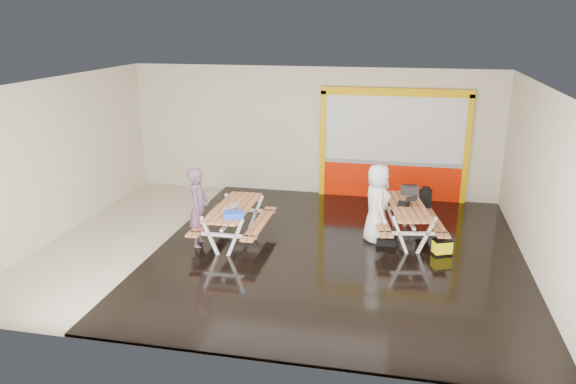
% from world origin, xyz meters
% --- Properties ---
extents(room, '(10.02, 8.02, 3.52)m').
position_xyz_m(room, '(0.00, 0.00, 1.75)').
color(room, beige).
rests_on(room, ground).
extents(deck, '(7.50, 7.98, 0.05)m').
position_xyz_m(deck, '(1.25, 0.00, 0.03)').
color(deck, black).
rests_on(deck, room).
extents(kiosk, '(3.88, 0.16, 3.00)m').
position_xyz_m(kiosk, '(2.20, 3.93, 1.44)').
color(kiosk, red).
rests_on(kiosk, room).
extents(picnic_table_left, '(1.44, 2.09, 0.84)m').
position_xyz_m(picnic_table_left, '(-1.04, 0.15, 0.64)').
color(picnic_table_left, '#BF784C').
rests_on(picnic_table_left, deck).
extents(picnic_table_right, '(1.76, 2.30, 0.83)m').
position_xyz_m(picnic_table_right, '(2.62, 1.04, 0.64)').
color(picnic_table_right, '#BF784C').
rests_on(picnic_table_right, deck).
extents(person_left, '(0.47, 0.67, 1.75)m').
position_xyz_m(person_left, '(-1.70, -0.20, 0.88)').
color(person_left, '#654460').
rests_on(person_left, deck).
extents(person_right, '(0.75, 0.97, 1.75)m').
position_xyz_m(person_right, '(1.98, 0.85, 0.87)').
color(person_right, white).
rests_on(person_right, deck).
extents(laptop_left, '(0.39, 0.36, 0.15)m').
position_xyz_m(laptop_left, '(-1.03, -0.12, 0.88)').
color(laptop_left, silver).
rests_on(laptop_left, picnic_table_left).
extents(laptop_right, '(0.43, 0.39, 0.17)m').
position_xyz_m(laptop_right, '(2.60, 1.09, 0.89)').
color(laptop_right, black).
rests_on(laptop_right, picnic_table_right).
extents(blue_pouch, '(0.46, 0.38, 0.12)m').
position_xyz_m(blue_pouch, '(-0.83, -0.50, 0.89)').
color(blue_pouch, blue).
rests_on(blue_pouch, picnic_table_left).
extents(toolbox, '(0.41, 0.21, 0.23)m').
position_xyz_m(toolbox, '(2.66, 1.85, 0.92)').
color(toolbox, black).
rests_on(toolbox, picnic_table_right).
extents(backpack, '(0.29, 0.19, 0.48)m').
position_xyz_m(backpack, '(3.03, 1.90, 0.76)').
color(backpack, black).
rests_on(backpack, picnic_table_right).
extents(dark_case, '(0.43, 0.33, 0.15)m').
position_xyz_m(dark_case, '(2.23, 0.63, 0.13)').
color(dark_case, black).
rests_on(dark_case, deck).
extents(fluke_bag, '(0.45, 0.38, 0.33)m').
position_xyz_m(fluke_bag, '(3.36, 0.32, 0.21)').
color(fluke_bag, black).
rests_on(fluke_bag, deck).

